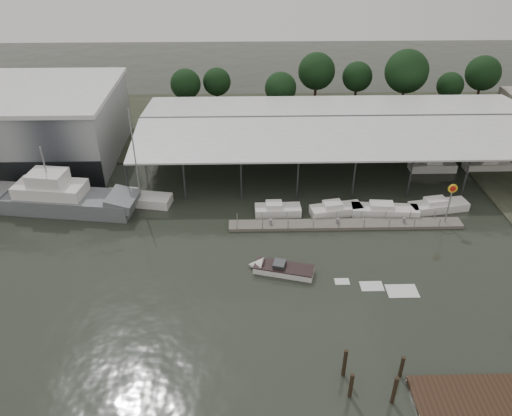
{
  "coord_description": "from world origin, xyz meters",
  "views": [
    {
      "loc": [
        3.08,
        -39.4,
        33.64
      ],
      "look_at": [
        4.26,
        10.29,
        2.5
      ],
      "focal_mm": 35.0,
      "sensor_mm": 36.0,
      "label": 1
    }
  ],
  "objects_px": {
    "grey_trawler": "(62,198)",
    "white_sailboat": "(137,199)",
    "speedboat_underway": "(278,269)",
    "shell_fuel_sign": "(451,197)"
  },
  "relations": [
    {
      "from": "shell_fuel_sign",
      "to": "speedboat_underway",
      "type": "distance_m",
      "value": 22.52
    },
    {
      "from": "speedboat_underway",
      "to": "grey_trawler",
      "type": "bearing_deg",
      "value": -11.01
    },
    {
      "from": "grey_trawler",
      "to": "white_sailboat",
      "type": "distance_m",
      "value": 9.1
    },
    {
      "from": "white_sailboat",
      "to": "speedboat_underway",
      "type": "relative_size",
      "value": 0.74
    },
    {
      "from": "speedboat_underway",
      "to": "white_sailboat",
      "type": "bearing_deg",
      "value": -24.12
    },
    {
      "from": "white_sailboat",
      "to": "speedboat_underway",
      "type": "height_order",
      "value": "white_sailboat"
    },
    {
      "from": "white_sailboat",
      "to": "speedboat_underway",
      "type": "xyz_separation_m",
      "value": [
        17.39,
        -14.32,
        -0.26
      ]
    },
    {
      "from": "shell_fuel_sign",
      "to": "grey_trawler",
      "type": "bearing_deg",
      "value": 174.37
    },
    {
      "from": "shell_fuel_sign",
      "to": "white_sailboat",
      "type": "height_order",
      "value": "white_sailboat"
    },
    {
      "from": "grey_trawler",
      "to": "speedboat_underway",
      "type": "xyz_separation_m",
      "value": [
        26.36,
        -13.06,
        -1.19
      ]
    }
  ]
}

